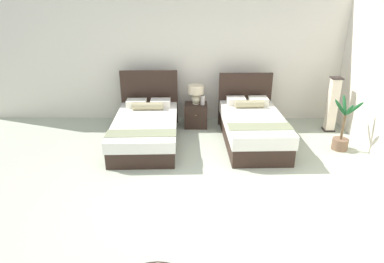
# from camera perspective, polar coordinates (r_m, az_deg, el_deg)

# --- Properties ---
(ground_plane) EXTENTS (10.02, 10.17, 0.02)m
(ground_plane) POSITION_cam_1_polar(r_m,az_deg,el_deg) (5.18, 1.39, -10.52)
(ground_plane) COLOR #B1B9A2
(wall_back) EXTENTS (10.02, 0.12, 2.79)m
(wall_back) POSITION_cam_1_polar(r_m,az_deg,el_deg) (7.74, 1.15, 12.10)
(wall_back) COLOR white
(wall_back) RESTS_ON ground
(bed_near_window) EXTENTS (1.30, 2.27, 1.20)m
(bed_near_window) POSITION_cam_1_polar(r_m,az_deg,el_deg) (6.80, -7.65, 0.61)
(bed_near_window) COLOR #32211A
(bed_near_window) RESTS_ON ground
(bed_near_corner) EXTENTS (1.20, 2.13, 1.16)m
(bed_near_corner) POSITION_cam_1_polar(r_m,az_deg,el_deg) (6.80, 9.99, 0.77)
(bed_near_corner) COLOR #32211A
(bed_near_corner) RESTS_ON ground
(nightstand) EXTENTS (0.49, 0.47, 0.51)m
(nightstand) POSITION_cam_1_polar(r_m,az_deg,el_deg) (7.52, 0.64, 2.76)
(nightstand) COLOR #32211A
(nightstand) RESTS_ON ground
(table_lamp) EXTENTS (0.34, 0.34, 0.41)m
(table_lamp) POSITION_cam_1_polar(r_m,az_deg,el_deg) (7.38, 0.66, 6.58)
(table_lamp) COLOR beige
(table_lamp) RESTS_ON nightstand
(vase) EXTENTS (0.09, 0.09, 0.21)m
(vase) POSITION_cam_1_polar(r_m,az_deg,el_deg) (7.37, 1.80, 5.26)
(vase) COLOR silver
(vase) RESTS_ON nightstand
(floor_lamp_corner) EXTENTS (0.22, 0.22, 1.16)m
(floor_lamp_corner) POSITION_cam_1_polar(r_m,az_deg,el_deg) (7.76, 22.31, 4.16)
(floor_lamp_corner) COLOR #2D2422
(floor_lamp_corner) RESTS_ON ground
(potted_palm) EXTENTS (0.53, 0.51, 1.02)m
(potted_palm) POSITION_cam_1_polar(r_m,az_deg,el_deg) (6.99, 23.61, -0.65)
(potted_palm) COLOR brown
(potted_palm) RESTS_ON ground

